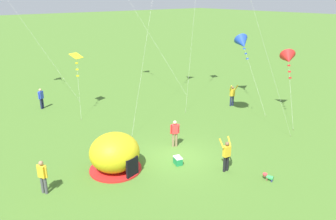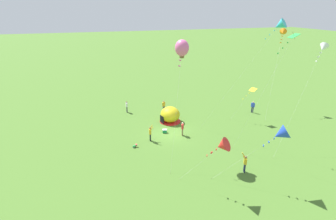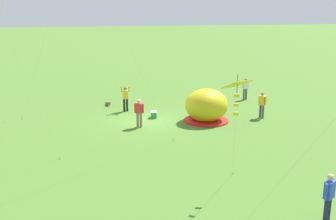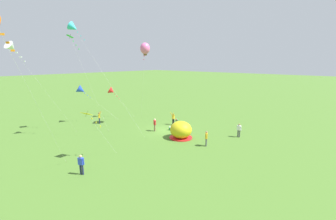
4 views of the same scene
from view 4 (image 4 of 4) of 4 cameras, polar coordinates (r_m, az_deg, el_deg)
name	(u,v)px [view 4 (image 4 of 4)]	position (r m, az deg, el deg)	size (l,w,h in m)	color
ground_plane	(165,130)	(30.66, -0.75, -5.15)	(300.00, 300.00, 0.00)	#477028
popup_tent	(181,130)	(27.43, 3.29, -5.12)	(2.81, 2.81, 2.10)	gold
cooler_box	(171,128)	(30.72, 0.81, -4.68)	(0.50, 0.61, 0.44)	#1E8C4C
toddler_crawling	(177,120)	(35.35, 2.21, -2.48)	(0.36, 0.55, 0.32)	green
person_near_tent	(99,117)	(35.17, -17.05, -1.73)	(0.72, 0.62, 1.89)	#1E2347
person_center_field	(155,124)	(30.10, -3.40, -3.59)	(0.53, 0.39, 1.72)	#8C7251
person_watching_sky	(206,138)	(25.21, 9.70, -6.94)	(0.39, 0.53, 1.72)	#4C4C51
person_arms_raised	(173,118)	(33.05, 1.33, -2.06)	(0.67, 0.52, 1.89)	black
person_strolling	(239,130)	(29.05, 17.59, -4.75)	(0.59, 0.25, 1.72)	#4C4C51
person_with_toddler	(81,164)	(20.25, -21.20, -12.58)	(0.53, 0.40, 1.72)	#1E2347
kite_red	(112,91)	(38.00, -14.12, 4.65)	(3.47, 3.46, 5.10)	silver
kite_white	(12,47)	(26.00, -34.93, 12.91)	(3.68, 7.59, 11.05)	silver
kite_cyan	(74,28)	(28.85, -22.86, 18.71)	(7.19, 5.50, 13.54)	silver
kite_blue	(81,90)	(35.99, -21.17, 4.71)	(3.28, 5.61, 5.75)	silver
kite_yellow	(89,116)	(22.21, -19.44, -1.46)	(1.63, 2.86, 4.74)	silver
kite_pink	(145,49)	(32.28, -5.86, 15.27)	(4.51, 3.02, 11.69)	silver
kite_green	(72,40)	(31.82, -23.16, 15.93)	(3.97, 2.93, 12.55)	silver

